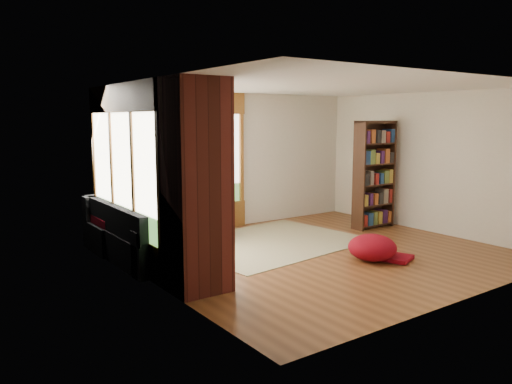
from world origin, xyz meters
TOP-DOWN VIEW (x-y plane):
  - floor at (0.00, 0.00)m, footprint 5.50×5.50m
  - ceiling at (0.00, 0.00)m, footprint 5.50×5.50m
  - wall_back at (0.00, 2.50)m, footprint 5.50×0.04m
  - wall_front at (0.00, -2.50)m, footprint 5.50×0.04m
  - wall_left at (-2.75, 0.00)m, footprint 0.04×5.00m
  - wall_right at (2.75, 0.00)m, footprint 0.04×5.00m
  - windows_back at (-1.20, 2.47)m, footprint 2.82×0.10m
  - windows_left at (-2.72, 1.20)m, footprint 0.10×2.62m
  - roller_blind at (-2.69, 2.03)m, footprint 0.03×0.72m
  - brick_chimney at (-2.40, -0.35)m, footprint 0.70×0.70m
  - sectional_sofa at (-1.95, 1.70)m, footprint 2.20×2.20m
  - area_rug at (-0.23, 1.03)m, footprint 3.33×2.70m
  - bookshelf at (2.14, 0.82)m, footprint 0.89×0.30m
  - pouf at (0.38, -0.74)m, footprint 0.91×0.91m
  - dog_tan at (-1.80, 1.82)m, footprint 1.00×0.71m
  - dog_brindle at (-1.95, 1.25)m, footprint 0.60×0.78m
  - throw_pillows at (-1.92, 1.85)m, footprint 1.98×1.68m

SIDE VIEW (x-z plane):
  - floor at x=0.00m, z-range 0.00..0.00m
  - area_rug at x=-0.23m, z-range 0.00..0.01m
  - pouf at x=0.38m, z-range 0.01..0.40m
  - sectional_sofa at x=-1.95m, z-range -0.10..0.70m
  - dog_brindle at x=-1.95m, z-range 0.54..0.92m
  - throw_pillows at x=-1.92m, z-range 0.57..1.02m
  - dog_tan at x=-1.80m, z-range 0.54..1.05m
  - bookshelf at x=2.14m, z-range 0.00..2.08m
  - wall_back at x=0.00m, z-range 0.00..2.60m
  - wall_front at x=0.00m, z-range 0.00..2.60m
  - wall_left at x=-2.75m, z-range 0.00..2.60m
  - wall_right at x=2.75m, z-range 0.00..2.60m
  - brick_chimney at x=-2.40m, z-range 0.00..2.60m
  - windows_back at x=-1.20m, z-range 0.40..2.30m
  - windows_left at x=-2.72m, z-range 0.40..2.30m
  - roller_blind at x=-2.69m, z-range 1.30..2.20m
  - ceiling at x=0.00m, z-range 2.60..2.60m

